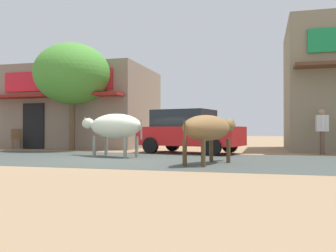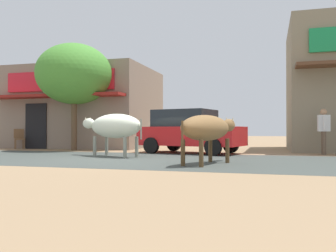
{
  "view_description": "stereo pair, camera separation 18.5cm",
  "coord_description": "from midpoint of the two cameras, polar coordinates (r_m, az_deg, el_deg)",
  "views": [
    {
      "loc": [
        4.56,
        -10.4,
        0.9
      ],
      "look_at": [
        1.53,
        1.01,
        1.01
      ],
      "focal_mm": 39.13,
      "sensor_mm": 36.0,
      "label": 1
    },
    {
      "loc": [
        4.74,
        -10.36,
        0.9
      ],
      "look_at": [
        1.53,
        1.01,
        1.01
      ],
      "focal_mm": 39.13,
      "sensor_mm": 36.0,
      "label": 2
    }
  ],
  "objects": [
    {
      "name": "parked_hatchback_car",
      "position": [
        13.86,
        2.84,
        -0.77
      ],
      "size": [
        4.11,
        2.61,
        1.64
      ],
      "color": "red",
      "rests_on": "ground"
    },
    {
      "name": "pedestrian_by_shop",
      "position": [
        14.13,
        22.54,
        -0.25
      ],
      "size": [
        0.42,
        0.61,
        1.63
      ],
      "color": "brown",
      "rests_on": "ground"
    },
    {
      "name": "roadside_tree",
      "position": [
        16.5,
        -14.98,
        7.83
      ],
      "size": [
        3.28,
        3.28,
        4.61
      ],
      "color": "brown",
      "rests_on": "ground"
    },
    {
      "name": "cow_far_dark",
      "position": [
        9.5,
        5.81,
        -0.38
      ],
      "size": [
        1.42,
        2.66,
        1.27
      ],
      "color": "olive",
      "rests_on": "ground"
    },
    {
      "name": "ground",
      "position": [
        11.41,
        -9.25,
        -5.04
      ],
      "size": [
        80.0,
        80.0,
        0.0
      ],
      "primitive_type": "plane",
      "color": "#977957"
    },
    {
      "name": "asphalt_road",
      "position": [
        11.41,
        -9.25,
        -5.03
      ],
      "size": [
        72.0,
        5.54,
        0.0
      ],
      "primitive_type": "cube",
      "color": "#404642",
      "rests_on": "ground"
    },
    {
      "name": "storefront_left_cafe",
      "position": [
        19.53,
        -13.19,
        2.7
      ],
      "size": [
        6.78,
        6.0,
        3.98
      ],
      "color": "gray",
      "rests_on": "ground"
    },
    {
      "name": "cow_near_brown",
      "position": [
        12.15,
        -8.85,
        -0.06
      ],
      "size": [
        2.71,
        1.54,
        1.41
      ],
      "color": "silver",
      "rests_on": "ground"
    },
    {
      "name": "cafe_chair_near_tree",
      "position": [
        18.17,
        -22.8,
        -1.7
      ],
      "size": [
        0.62,
        0.62,
        0.92
      ],
      "color": "brown",
      "rests_on": "ground"
    }
  ]
}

